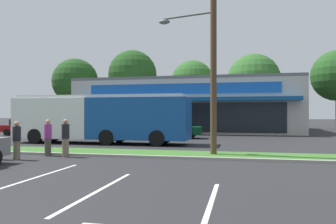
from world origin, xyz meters
The scene contains 18 objects.
grass_median centered at (0.00, 14.00, 0.06)m, with size 56.00×2.20×0.12m, color #386B28.
curb_lip centered at (0.00, 12.78, 0.06)m, with size 56.00×0.24×0.12m, color #99968C.
parking_stripe_0 centered at (-2.67, 7.81, 0.00)m, with size 0.12×4.80×0.01m, color silver.
parking_stripe_1 centered at (0.02, 6.35, 0.00)m, with size 0.12×4.80×0.01m, color silver.
parking_stripe_2 centered at (3.03, 5.42, 0.00)m, with size 0.12×4.80×0.01m, color silver.
storefront_building centered at (-2.02, 36.50, 2.87)m, with size 23.47×14.34×5.74m.
tree_far_left centered at (-19.88, 42.51, 6.69)m, with size 6.63×6.63×10.02m.
tree_left centered at (-11.63, 44.01, 7.65)m, with size 7.00×7.00×11.16m.
tree_mid_left centered at (-3.18, 46.12, 6.65)m, with size 6.18×6.18×9.76m.
tree_mid centered at (5.43, 44.72, 6.50)m, with size 7.21×7.21×10.11m.
utility_pole centered at (2.29, 13.97, 5.08)m, with size 3.16×2.36×9.48m.
city_bus centered at (-5.54, 19.11, 1.77)m, with size 12.07×2.68×3.25m.
car_0 centered at (-6.65, 25.79, 0.79)m, with size 4.44×1.96×1.55m.
car_1 centered at (-1.61, 24.86, 0.76)m, with size 4.48×1.97×1.49m.
car_3 centered at (-15.77, 25.36, 0.75)m, with size 4.36×1.99×1.48m.
pedestrian_by_pole centered at (-4.29, 12.27, 0.89)m, with size 0.36×0.36×1.77m.
pedestrian_mid centered at (-5.89, 10.95, 0.85)m, with size 0.34×0.34×1.69m.
pedestrian_far centered at (-5.31, 12.43, 0.88)m, with size 0.35×0.35×1.75m.
Camera 1 is at (3.69, -1.79, 2.04)m, focal length 35.47 mm.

